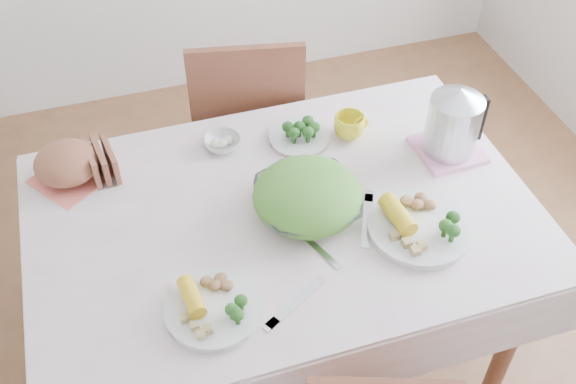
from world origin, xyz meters
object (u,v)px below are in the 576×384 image
object	(u,v)px
salad_bowl	(307,202)
dinner_plate_left	(214,309)
dinner_plate_right	(419,229)
yellow_mug	(349,126)
electric_kettle	(453,122)
chair_far	(247,126)
dining_table	(284,291)

from	to	relation	value
salad_bowl	dinner_plate_left	xyz separation A→B (m)	(-0.35, -0.27, -0.03)
dinner_plate_left	dinner_plate_right	bearing A→B (deg)	8.59
dinner_plate_left	dinner_plate_right	distance (m)	0.64
yellow_mug	electric_kettle	xyz separation A→B (m)	(0.28, -0.17, 0.08)
chair_far	dinner_plate_right	xyz separation A→B (m)	(0.27, -0.97, 0.31)
dinner_plate_right	electric_kettle	bearing A→B (deg)	50.47
dining_table	salad_bowl	distance (m)	0.43
chair_far	salad_bowl	world-z (taller)	chair_far
dining_table	chair_far	size ratio (longest dim) A/B	1.45
dining_table	chair_far	bearing A→B (deg)	83.81
electric_kettle	dining_table	bearing A→B (deg)	-157.23
dinner_plate_left	salad_bowl	bearing A→B (deg)	37.72
dining_table	electric_kettle	distance (m)	0.78
chair_far	electric_kettle	xyz separation A→B (m)	(0.51, -0.68, 0.42)
dinner_plate_right	salad_bowl	bearing A→B (deg)	148.41
dinner_plate_left	yellow_mug	world-z (taller)	yellow_mug
dinner_plate_left	dining_table	bearing A→B (deg)	45.76
dining_table	chair_far	world-z (taller)	chair_far
chair_far	salad_bowl	xyz separation A→B (m)	(-0.02, -0.80, 0.33)
dinner_plate_right	electric_kettle	world-z (taller)	electric_kettle
dining_table	salad_bowl	size ratio (longest dim) A/B	4.60
dining_table	dinner_plate_left	xyz separation A→B (m)	(-0.28, -0.29, 0.40)
dinner_plate_right	electric_kettle	size ratio (longest dim) A/B	1.28
electric_kettle	dinner_plate_right	bearing A→B (deg)	-116.24
yellow_mug	electric_kettle	distance (m)	0.34
dining_table	dinner_plate_right	world-z (taller)	dinner_plate_right
chair_far	yellow_mug	distance (m)	0.65
chair_far	dinner_plate_left	bearing A→B (deg)	82.38
dinner_plate_right	dinner_plate_left	bearing A→B (deg)	-171.41
salad_bowl	dinner_plate_right	xyz separation A→B (m)	(0.28, -0.17, -0.03)
chair_far	yellow_mug	bearing A→B (deg)	125.38
dining_table	yellow_mug	xyz separation A→B (m)	(0.31, 0.27, 0.43)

